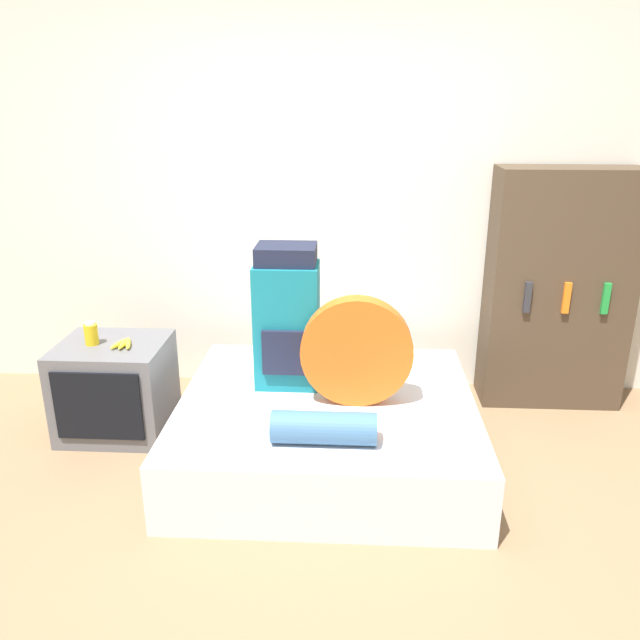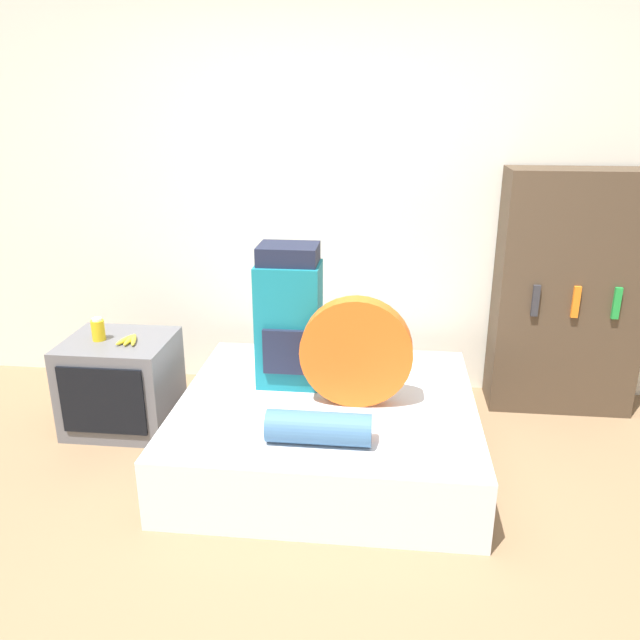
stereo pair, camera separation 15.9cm
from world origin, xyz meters
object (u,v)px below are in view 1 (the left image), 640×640
Objects in this scene: television at (116,388)px; bookshelf at (558,290)px; backpack at (287,318)px; canister at (91,334)px; tent_bag at (357,351)px; sleeping_roll at (324,428)px.

bookshelf is at bearing 12.06° from television.
bookshelf is (1.65, 0.61, 0.01)m from backpack.
bookshelf is at bearing 11.83° from canister.
television is at bearing 169.50° from tent_bag.
backpack is 1.14m from canister.
sleeping_roll is at bearing -70.01° from backpack.
backpack is 1.36× the size of tent_bag.
tent_bag is 4.28× the size of canister.
canister is 0.09× the size of bookshelf.
canister is at bearing 153.62° from sleeping_roll.
canister reaches higher than television.
canister is (-1.14, 0.03, -0.13)m from backpack.
backpack is 1.14m from television.
canister is 2.85m from bookshelf.
tent_bag is at bearing 70.78° from sleeping_roll.
backpack is at bearing 149.81° from tent_bag.
sleeping_roll is 0.33× the size of bookshelf.
bookshelf is (1.42, 1.27, 0.32)m from sleeping_roll.
television is (-1.42, 0.26, -0.38)m from tent_bag.
tent_bag is at bearing -9.45° from canister.
canister is (-1.52, 0.25, -0.03)m from tent_bag.
tent_bag is 0.95× the size of television.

